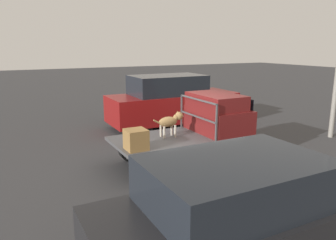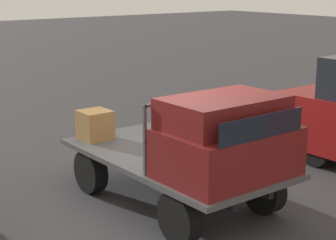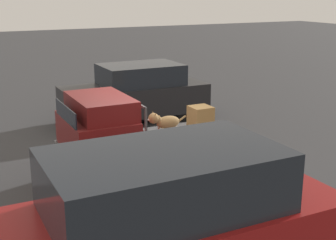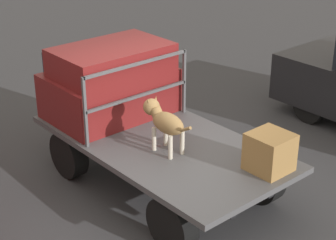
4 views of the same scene
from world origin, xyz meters
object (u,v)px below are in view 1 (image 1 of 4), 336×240
Objects in this scene: flatbed_truck at (182,144)px; parked_pickup_far at (172,101)px; dog at (171,121)px; cargo_crate at (136,140)px; parked_sedan at (243,217)px.

flatbed_truck is 4.40m from parked_pickup_far.
dog is 0.18× the size of parked_pickup_far.
parked_pickup_far is (1.82, 3.98, 0.43)m from flatbed_truck.
flatbed_truck is at bearing -119.22° from parked_pickup_far.
parked_pickup_far reaches higher than cargo_crate.
flatbed_truck is 4.49m from parked_sedan.
cargo_crate is at bearing -162.40° from flatbed_truck.
parked_sedan reaches higher than flatbed_truck.
cargo_crate is at bearing 86.05° from parked_sedan.
cargo_crate is 3.77m from parked_sedan.
parked_pickup_far is at bearing 63.23° from parked_sedan.
dog is (-0.25, 0.16, 0.63)m from flatbed_truck.
parked_pickup_far reaches higher than parked_sedan.
cargo_crate is 0.11× the size of parked_sedan.
parked_sedan is at bearing -116.27° from parked_pickup_far.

